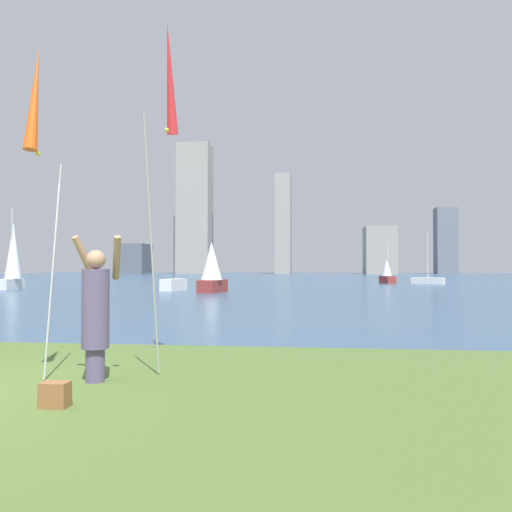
# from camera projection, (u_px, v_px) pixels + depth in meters

# --- Properties ---
(ground) EXTENTS (120.00, 138.00, 0.12)m
(ground) POSITION_uv_depth(u_px,v_px,m) (273.00, 280.00, 55.98)
(ground) COLOR #4C662D
(person) EXTENTS (0.66, 0.48, 1.79)m
(person) POSITION_uv_depth(u_px,v_px,m) (96.00, 309.00, 6.14)
(person) COLOR #594C72
(person) RESTS_ON ground
(kite_flag_left) EXTENTS (0.16, 0.82, 4.04)m
(kite_flag_left) POSITION_uv_depth(u_px,v_px,m) (35.00, 106.00, 5.99)
(kite_flag_left) COLOR #B2B2B7
(kite_flag_left) RESTS_ON ground
(kite_flag_right) EXTENTS (0.16, 1.34, 4.78)m
(kite_flag_right) POSITION_uv_depth(u_px,v_px,m) (169.00, 86.00, 7.03)
(kite_flag_right) COLOR #B2B2B7
(kite_flag_right) RESTS_ON ground
(bag) EXTENTS (0.27, 0.17, 0.25)m
(bag) POSITION_uv_depth(u_px,v_px,m) (55.00, 395.00, 5.00)
(bag) COLOR brown
(bag) RESTS_ON ground
(sailboat_1) EXTENTS (1.39, 2.48, 4.31)m
(sailboat_1) POSITION_uv_depth(u_px,v_px,m) (212.00, 269.00, 27.67)
(sailboat_1) COLOR maroon
(sailboat_1) RESTS_ON ground
(sailboat_4) EXTENTS (1.10, 2.38, 4.45)m
(sailboat_4) POSITION_uv_depth(u_px,v_px,m) (174.00, 284.00, 29.80)
(sailboat_4) COLOR white
(sailboat_4) RESTS_ON ground
(sailboat_5) EXTENTS (1.01, 2.00, 5.10)m
(sailboat_5) POSITION_uv_depth(u_px,v_px,m) (13.00, 257.00, 31.49)
(sailboat_5) COLOR silver
(sailboat_5) RESTS_ON ground
(sailboat_6) EXTENTS (2.63, 2.06, 4.25)m
(sailboat_6) POSITION_uv_depth(u_px,v_px,m) (428.00, 280.00, 41.56)
(sailboat_6) COLOR silver
(sailboat_6) RESTS_ON ground
(sailboat_8) EXTENTS (1.29, 1.84, 3.55)m
(sailboat_8) POSITION_uv_depth(u_px,v_px,m) (387.00, 272.00, 43.03)
(sailboat_8) COLOR maroon
(sailboat_8) RESTS_ON ground
(skyline_tower_0) EXTENTS (5.77, 7.19, 6.33)m
(skyline_tower_0) POSITION_uv_depth(u_px,v_px,m) (135.00, 259.00, 108.46)
(skyline_tower_0) COLOR #565B66
(skyline_tower_0) RESTS_ON ground
(skyline_tower_1) EXTENTS (6.81, 5.89, 27.56)m
(skyline_tower_1) POSITION_uv_depth(u_px,v_px,m) (195.00, 209.00, 107.46)
(skyline_tower_1) COLOR gray
(skyline_tower_1) RESTS_ON ground
(skyline_tower_2) EXTENTS (3.15, 7.41, 20.74)m
(skyline_tower_2) POSITION_uv_depth(u_px,v_px,m) (283.00, 225.00, 106.39)
(skyline_tower_2) COLOR gray
(skyline_tower_2) RESTS_ON ground
(skyline_tower_3) EXTENTS (5.97, 7.45, 9.41)m
(skyline_tower_3) POSITION_uv_depth(u_px,v_px,m) (380.00, 250.00, 100.40)
(skyline_tower_3) COLOR gray
(skyline_tower_3) RESTS_ON ground
(skyline_tower_4) EXTENTS (4.14, 3.70, 13.63)m
(skyline_tower_4) POSITION_uv_depth(u_px,v_px,m) (446.00, 241.00, 104.12)
(skyline_tower_4) COLOR slate
(skyline_tower_4) RESTS_ON ground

